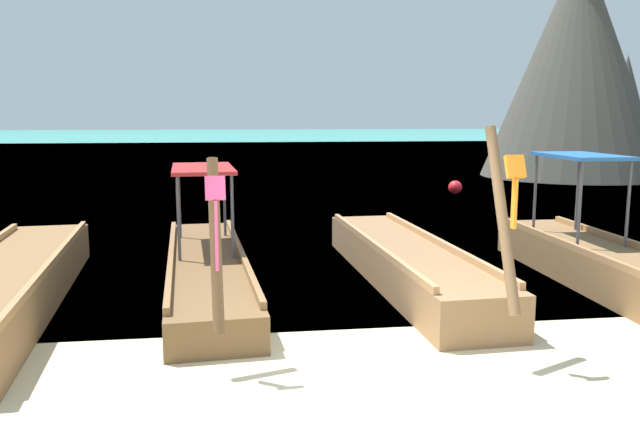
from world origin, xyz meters
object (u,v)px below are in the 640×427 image
at_px(longtail_boat_violet_ribbon, 596,260).
at_px(mooring_buoy_near, 455,187).
at_px(longtail_boat_turquoise_ribbon, 10,286).
at_px(karst_rock, 580,66).
at_px(longtail_boat_orange_ribbon, 406,263).
at_px(longtail_boat_pink_ribbon, 207,267).

bearing_deg(longtail_boat_violet_ribbon, mooring_buoy_near, 81.47).
distance_m(longtail_boat_turquoise_ribbon, karst_rock, 25.70).
xyz_separation_m(longtail_boat_turquoise_ribbon, longtail_boat_violet_ribbon, (8.90, 0.23, 0.04)).
relative_size(longtail_boat_orange_ribbon, karst_rock, 0.68).
relative_size(longtail_boat_pink_ribbon, karst_rock, 0.69).
height_order(longtail_boat_orange_ribbon, karst_rock, karst_rock).
distance_m(longtail_boat_pink_ribbon, karst_rock, 23.24).
xyz_separation_m(longtail_boat_violet_ribbon, mooring_buoy_near, (1.73, 11.52, -0.13)).
xyz_separation_m(longtail_boat_turquoise_ribbon, longtail_boat_pink_ribbon, (2.67, 0.89, -0.03)).
bearing_deg(karst_rock, mooring_buoy_near, -142.63).
xyz_separation_m(longtail_boat_turquoise_ribbon, longtail_boat_orange_ribbon, (5.86, 0.66, -0.01)).
bearing_deg(longtail_boat_orange_ribbon, longtail_boat_pink_ribbon, 176.02).
bearing_deg(longtail_boat_pink_ribbon, longtail_boat_turquoise_ribbon, -161.65).
bearing_deg(longtail_boat_violet_ribbon, longtail_boat_pink_ribbon, 174.01).
distance_m(longtail_boat_turquoise_ribbon, mooring_buoy_near, 15.84).
height_order(longtail_boat_pink_ribbon, longtail_boat_violet_ribbon, longtail_boat_violet_ribbon).
distance_m(longtail_boat_turquoise_ribbon, longtail_boat_violet_ribbon, 8.90).
bearing_deg(longtail_boat_orange_ribbon, mooring_buoy_near, 66.73).
bearing_deg(mooring_buoy_near, longtail_boat_pink_ribbon, -126.21).
bearing_deg(mooring_buoy_near, longtail_boat_orange_ribbon, -113.27).
distance_m(longtail_boat_pink_ribbon, longtail_boat_violet_ribbon, 6.26).
bearing_deg(mooring_buoy_near, longtail_boat_turquoise_ribbon, -132.13).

